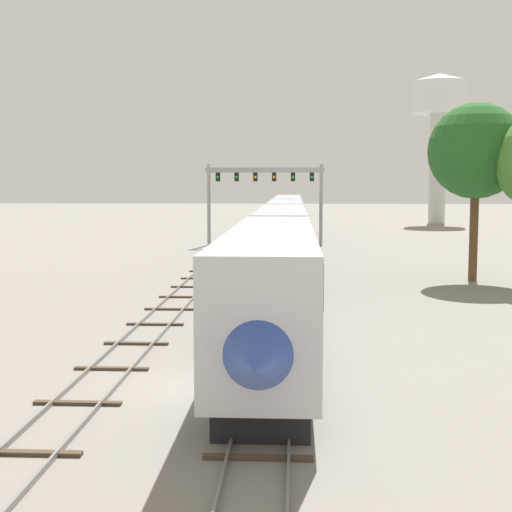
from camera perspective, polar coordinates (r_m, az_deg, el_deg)
name	(u,v)px	position (r m, az deg, el deg)	size (l,w,h in m)	color
ground_plane	(205,387)	(23.75, -4.00, -10.14)	(400.00, 400.00, 0.00)	gray
track_main	(287,239)	(82.92, 2.44, 1.30)	(2.60, 200.00, 0.16)	slate
track_near	(221,257)	(63.32, -2.73, -0.08)	(2.60, 160.00, 0.16)	slate
passenger_train	(284,231)	(58.22, 2.20, 1.91)	(3.04, 83.65, 4.80)	silver
signal_gantry	(265,186)	(75.20, 0.68, 5.48)	(12.10, 0.49, 8.32)	#999BA0
water_tower	(439,110)	(119.85, 14.01, 10.96)	(8.50, 8.50, 23.24)	beige
trackside_tree_left	(476,151)	(50.34, 16.71, 7.77)	(6.25, 6.25, 11.65)	brown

